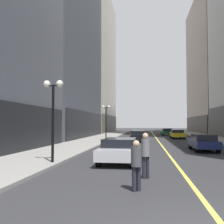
# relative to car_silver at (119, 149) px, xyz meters

# --- Properties ---
(ground_plane) EXTENTS (200.00, 200.00, 0.00)m
(ground_plane) POSITION_rel_car_silver_xyz_m (3.04, 25.56, -0.72)
(ground_plane) COLOR #2D2D30
(sidewalk_left) EXTENTS (4.50, 78.00, 0.15)m
(sidewalk_left) POSITION_rel_car_silver_xyz_m (-5.21, 25.56, -0.65)
(sidewalk_left) COLOR gray
(sidewalk_left) RESTS_ON ground
(sidewalk_right) EXTENTS (4.50, 78.00, 0.15)m
(sidewalk_right) POSITION_rel_car_silver_xyz_m (11.29, 25.56, -0.65)
(sidewalk_right) COLOR gray
(sidewalk_right) RESTS_ON ground
(lane_centre_stripe) EXTENTS (0.16, 70.00, 0.01)m
(lane_centre_stripe) POSITION_rel_car_silver_xyz_m (3.04, 25.56, -0.72)
(lane_centre_stripe) COLOR #E5D64C
(lane_centre_stripe) RESTS_ON ground
(building_left_mid) EXTENTS (13.34, 24.00, 33.07)m
(building_left_mid) POSITION_rel_car_silver_xyz_m (-14.03, 25.06, 15.75)
(building_left_mid) COLOR #4C515B
(building_left_mid) RESTS_ON ground
(building_left_far) EXTENTS (14.62, 26.00, 35.88)m
(building_left_far) POSITION_rel_car_silver_xyz_m (-14.66, 50.56, 17.15)
(building_left_far) COLOR #B7AD99
(building_left_far) RESTS_ON ground
(car_silver) EXTENTS (2.00, 4.64, 1.32)m
(car_silver) POSITION_rel_car_silver_xyz_m (0.00, 0.00, 0.00)
(car_silver) COLOR #B7B7BC
(car_silver) RESTS_ON ground
(car_navy) EXTENTS (1.77, 4.66, 1.32)m
(car_navy) POSITION_rel_car_silver_xyz_m (5.96, 6.88, -0.00)
(car_navy) COLOR #141E4C
(car_navy) RESTS_ON ground
(car_black) EXTENTS (1.82, 4.50, 1.32)m
(car_black) POSITION_rel_car_silver_xyz_m (0.53, 16.94, -0.00)
(car_black) COLOR black
(car_black) RESTS_ON ground
(car_yellow) EXTENTS (1.81, 4.13, 1.32)m
(car_yellow) POSITION_rel_car_silver_xyz_m (6.03, 24.38, -0.00)
(car_yellow) COLOR yellow
(car_yellow) RESTS_ON ground
(car_green) EXTENTS (2.07, 4.34, 1.32)m
(car_green) POSITION_rel_car_silver_xyz_m (5.40, 34.85, -0.00)
(car_green) COLOR #196038
(car_green) RESTS_ON ground
(pedestrian_with_orange_bag) EXTENTS (0.46, 0.46, 1.61)m
(pedestrian_with_orange_bag) POSITION_rel_car_silver_xyz_m (1.15, -6.08, 0.21)
(pedestrian_with_orange_bag) COLOR black
(pedestrian_with_orange_bag) RESTS_ON ground
(pedestrian_in_grey_suit) EXTENTS (0.43, 0.43, 1.78)m
(pedestrian_in_grey_suit) POSITION_rel_car_silver_xyz_m (1.44, -4.10, 0.32)
(pedestrian_in_grey_suit) COLOR black
(pedestrian_in_grey_suit) RESTS_ON ground
(street_lamp_left_near) EXTENTS (1.06, 0.36, 4.43)m
(street_lamp_left_near) POSITION_rel_car_silver_xyz_m (-3.36, -1.39, 2.54)
(street_lamp_left_near) COLOR black
(street_lamp_left_near) RESTS_ON ground
(street_lamp_left_far) EXTENTS (1.06, 0.36, 4.43)m
(street_lamp_left_far) POSITION_rel_car_silver_xyz_m (-3.36, 17.01, 2.54)
(street_lamp_left_far) COLOR black
(street_lamp_left_far) RESTS_ON ground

